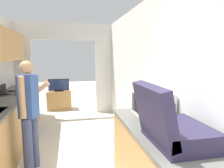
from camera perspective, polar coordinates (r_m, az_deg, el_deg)
wall_right at (r=2.86m, az=13.28°, el=0.17°), size 0.06×7.24×2.50m
wall_far_with_doorway at (r=5.61m, az=-13.32°, el=5.95°), size 2.99×0.06×2.50m
counter_left at (r=3.70m, az=-29.26°, el=-11.66°), size 0.62×3.82×0.90m
range_oven at (r=4.57m, az=-25.71°, el=-7.68°), size 0.66×0.79×1.04m
person at (r=3.04m, az=-22.59°, el=-7.75°), size 0.50×0.44×1.57m
suitcase at (r=1.78m, az=16.24°, el=-11.49°), size 0.55×0.62×0.51m
microwave at (r=2.50m, az=11.46°, el=-5.55°), size 0.38×0.49×0.31m
tv_cabinet at (r=6.35m, az=-14.80°, el=-4.44°), size 0.72×0.42×0.57m
television at (r=6.23m, az=-14.97°, el=-0.33°), size 0.61×0.16×0.37m
knife at (r=5.15m, az=-24.84°, el=-0.81°), size 0.07×0.30×0.02m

